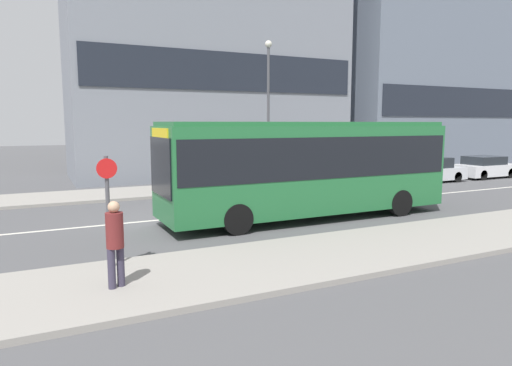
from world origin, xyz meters
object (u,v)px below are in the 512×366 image
parked_car_2 (484,167)px  bus_stop_sign (108,203)px  parked_car_0 (363,175)px  parked_car_1 (430,170)px  street_lamp (268,99)px  city_bus (307,163)px  pedestrian_near_stop (115,239)px

parked_car_2 → bus_stop_sign: (-23.54, -8.60, 0.98)m
parked_car_0 → parked_car_1: bearing=-1.0°
street_lamp → parked_car_1: bearing=-12.6°
city_bus → pedestrian_near_stop: (-7.29, -4.53, -0.84)m
bus_stop_sign → street_lamp: 14.61m
parked_car_0 → parked_car_1: parked_car_1 is taller
city_bus → parked_car_1: (11.69, 5.37, -1.29)m
parked_car_0 → bus_stop_sign: bearing=-148.6°
parked_car_1 → bus_stop_sign: 20.77m
parked_car_0 → parked_car_1: (4.72, -0.09, 0.04)m
parked_car_1 → parked_car_0: bearing=179.0°
pedestrian_near_stop → bus_stop_sign: bus_stop_sign is taller
city_bus → parked_car_2: size_ratio=2.64×
parked_car_0 → pedestrian_near_stop: size_ratio=2.45×
parked_car_1 → bus_stop_sign: size_ratio=1.63×
city_bus → parked_car_2: city_bus is taller
parked_car_1 → pedestrian_near_stop: pedestrian_near_stop is taller
bus_stop_sign → street_lamp: (9.55, 10.65, 2.97)m
parked_car_2 → parked_car_1: bearing=-179.5°
pedestrian_near_stop → street_lamp: 15.76m
parked_car_2 → bus_stop_sign: bus_stop_sign is taller
pedestrian_near_stop → city_bus: bearing=-169.9°
parked_car_1 → street_lamp: (-9.35, 2.10, 3.92)m
parked_car_0 → bus_stop_sign: 16.64m
street_lamp → city_bus: bearing=-107.4°
bus_stop_sign → parked_car_0: bearing=31.4°
parked_car_1 → city_bus: bearing=-155.3°
city_bus → parked_car_0: (6.97, 5.45, -1.33)m
city_bus → parked_car_2: (16.32, 5.41, -1.32)m
pedestrian_near_stop → bus_stop_sign: 1.43m
city_bus → bus_stop_sign: (-7.21, -3.19, -0.34)m
parked_car_0 → bus_stop_sign: (-14.18, -8.64, 0.99)m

